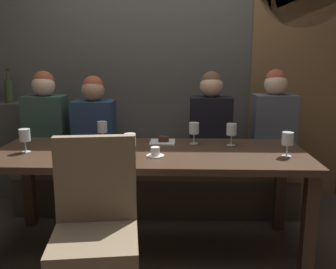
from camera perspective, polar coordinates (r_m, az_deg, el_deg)
ground at (r=2.92m, az=-2.74°, el=-16.73°), size 9.00×9.00×0.00m
back_wall_tiled at (r=3.78m, az=-1.45°, el=13.45°), size 6.00×0.12×3.00m
arched_door at (r=3.87m, az=19.24°, el=10.77°), size 0.90×0.05×2.55m
back_counter at (r=4.11m, az=-23.66°, el=-2.09°), size 1.10×0.28×0.95m
dining_table at (r=2.67m, az=-2.88°, el=-4.36°), size 2.20×0.84×0.74m
banquette_bench at (r=3.47m, az=-1.85°, el=-7.84°), size 2.50×0.44×0.45m
chair_near_side at (r=2.07m, az=-11.00°, el=-12.36°), size 0.50×0.50×0.98m
diner_redhead at (r=3.53m, az=-18.10°, el=2.17°), size 0.36×0.24×0.82m
diner_bearded at (r=3.40m, az=-11.15°, el=1.84°), size 0.36×0.24×0.78m
diner_far_end at (r=3.30m, az=6.49°, el=2.05°), size 0.36×0.24×0.82m
diner_near_end at (r=3.43m, az=15.79°, el=2.19°), size 0.36×0.24×0.84m
wine_bottle_pale_label at (r=3.98m, az=-23.02°, el=6.24°), size 0.08×0.08×0.33m
wine_glass_center_front at (r=2.77m, az=-20.97°, el=-0.18°), size 0.08×0.08×0.16m
wine_glass_near_right at (r=2.45m, az=-5.80°, el=-0.95°), size 0.08×0.08×0.16m
wine_glass_near_left at (r=2.93m, az=-9.96°, el=0.99°), size 0.08×0.08×0.16m
wine_glass_end_right at (r=2.61m, az=17.73°, el=-0.78°), size 0.08×0.08×0.16m
wine_glass_far_left at (r=2.83m, az=9.64°, el=0.60°), size 0.08×0.08×0.16m
wine_glass_far_right at (r=2.85m, az=3.98°, el=0.81°), size 0.08×0.08×0.16m
espresso_cup at (r=2.50m, az=-1.95°, el=-2.76°), size 0.12×0.12×0.06m
dessert_plate at (r=2.89m, az=-0.78°, el=-0.97°), size 0.19×0.19×0.05m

